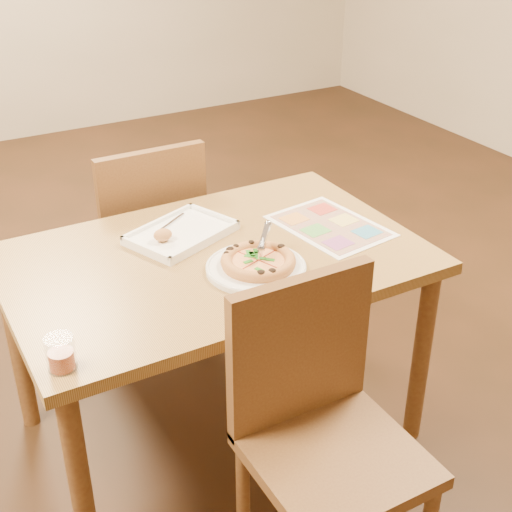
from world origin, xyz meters
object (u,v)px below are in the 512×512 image
chair_near (317,403)px  pizza (258,261)px  menu (330,226)px  pizza_cutter (264,240)px  glass_tumbler (61,355)px  chair_far (147,224)px  appetizer_tray (180,234)px  plate (256,268)px  dining_table (215,278)px

chair_near → pizza: 0.49m
pizza → menu: 0.38m
pizza_cutter → glass_tumbler: 0.73m
pizza_cutter → menu: bearing=-29.2°
chair_far → pizza: chair_far is taller
pizza_cutter → appetizer_tray: size_ratio=0.27×
pizza → appetizer_tray: appetizer_tray is taller
glass_tumbler → menu: bearing=17.6°
plate → menu: plate is taller
dining_table → menu: 0.44m
dining_table → pizza: 0.20m
dining_table → chair_far: chair_far is taller
chair_far → plate: bearing=95.1°
chair_near → chair_far: bearing=90.0°
chair_near → appetizer_tray: (-0.05, 0.76, 0.17)m
chair_near → chair_far: size_ratio=1.00×
appetizer_tray → menu: appetizer_tray is taller
chair_far → pizza_cutter: (0.11, -0.72, 0.23)m
glass_tumbler → plate: bearing=15.9°
chair_near → glass_tumbler: bearing=155.4°
pizza_cutter → glass_tumbler: bearing=149.9°
chair_near → appetizer_tray: chair_near is taller
appetizer_tray → menu: 0.51m
appetizer_tray → glass_tumbler: bearing=-137.1°
chair_far → menu: (0.43, -0.62, 0.16)m
plate → chair_near: bearing=-98.5°
chair_near → pizza_cutter: bearing=76.9°
plate → pizza: pizza is taller
pizza → glass_tumbler: glass_tumbler is taller
dining_table → pizza: pizza is taller
appetizer_tray → dining_table: bearing=-73.8°
chair_near → pizza: (0.08, 0.45, 0.18)m
pizza_cutter → appetizer_tray: bearing=72.1°
chair_far → glass_tumbler: (-0.58, -0.94, 0.19)m
chair_far → glass_tumbler: 1.12m
chair_near → plate: bearing=81.5°
plate → appetizer_tray: bearing=110.1°
chair_near → pizza: chair_near is taller
pizza → glass_tumbler: 0.68m
pizza → appetizer_tray: bearing=111.7°
plate → pizza_cutter: 0.09m
menu → dining_table: bearing=178.0°
appetizer_tray → glass_tumbler: (-0.53, -0.50, 0.03)m
chair_far → plate: chair_far is taller
pizza_cutter → pizza: bearing=172.5°
menu → glass_tumbler: bearing=-162.4°
glass_tumbler → chair_near: bearing=-24.6°
pizza → pizza_cutter: size_ratio=2.16×
plate → pizza: size_ratio=1.33×
plate → appetizer_tray: (-0.11, 0.31, 0.00)m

